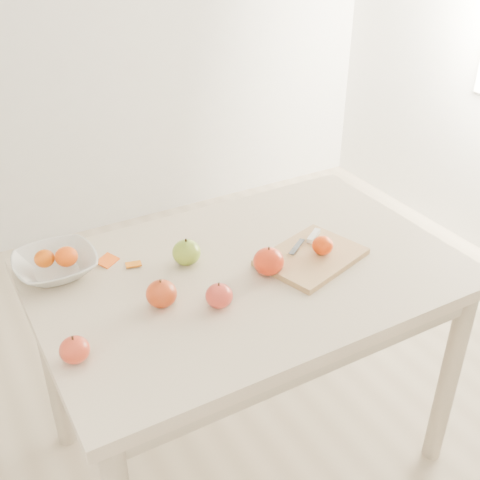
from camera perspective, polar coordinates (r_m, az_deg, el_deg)
ground at (r=2.23m, az=0.67°, el=-18.93°), size 3.50×3.50×0.00m
table at (r=1.78m, az=0.80°, el=-5.38°), size 1.20×0.80×0.75m
cutting_board at (r=1.77m, az=6.79°, el=-1.61°), size 0.34×0.29×0.02m
board_tangerine at (r=1.76m, az=7.85°, el=-0.51°), size 0.06×0.06×0.05m
fruit_bowl at (r=1.77m, az=-17.07°, el=-2.30°), size 0.23×0.23×0.06m
bowl_tangerine_near at (r=1.76m, az=-18.05°, el=-1.68°), size 0.06×0.06×0.05m
bowl_tangerine_far at (r=1.74m, az=-16.14°, el=-1.51°), size 0.06×0.06×0.06m
orange_peel_a at (r=1.79m, az=-12.44°, el=-2.04°), size 0.07×0.07×0.01m
orange_peel_b at (r=1.76m, az=-10.06°, el=-2.34°), size 0.05×0.04×0.01m
paring_knife at (r=1.84m, az=6.74°, el=0.24°), size 0.16×0.09×0.01m
apple_green at (r=1.73m, az=-5.09°, el=-1.18°), size 0.08×0.08×0.07m
apple_red_d at (r=1.45m, az=-15.41°, el=-10.01°), size 0.07×0.07×0.06m
apple_red_e at (r=1.69m, az=2.72°, el=-2.04°), size 0.09×0.09×0.08m
apple_red_b at (r=1.58m, az=-7.46°, el=-5.08°), size 0.08×0.08×0.07m
apple_red_c at (r=1.56m, az=-1.99°, el=-5.31°), size 0.07×0.07×0.07m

